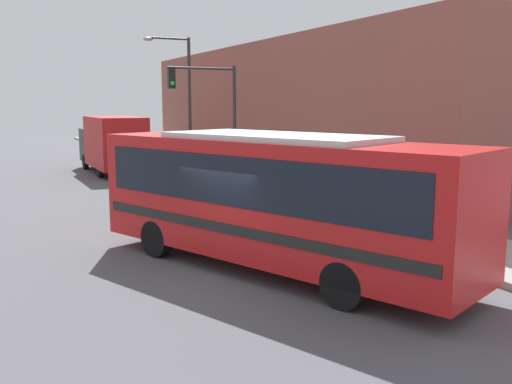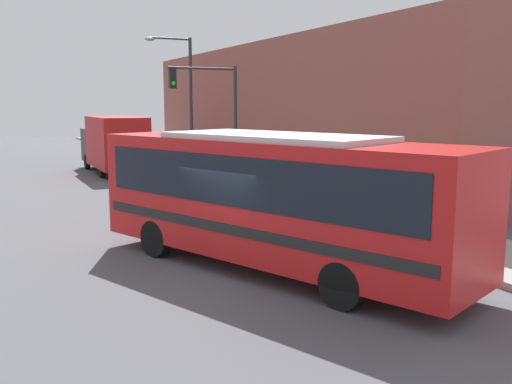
{
  "view_description": "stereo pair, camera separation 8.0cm",
  "coord_description": "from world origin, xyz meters",
  "px_view_note": "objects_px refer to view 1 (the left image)",
  "views": [
    {
      "loc": [
        -5.68,
        -12.06,
        4.04
      ],
      "look_at": [
        1.69,
        2.82,
        1.43
      ],
      "focal_mm": 40.0,
      "sensor_mm": 36.0,
      "label": 1
    },
    {
      "loc": [
        -5.61,
        -12.1,
        4.04
      ],
      "look_at": [
        1.69,
        2.82,
        1.43
      ],
      "focal_mm": 40.0,
      "sensor_mm": 36.0,
      "label": 2
    }
  ],
  "objects_px": {
    "fire_hydrant": "(309,200)",
    "pedestrian_near_corner": "(263,164)",
    "street_lamp": "(184,93)",
    "city_bus": "(274,193)",
    "parking_meter": "(271,176)",
    "delivery_truck": "(112,143)",
    "traffic_light_pole": "(212,105)"
  },
  "relations": [
    {
      "from": "city_bus",
      "to": "fire_hydrant",
      "type": "xyz_separation_m",
      "value": [
        4.41,
        5.55,
        -1.37
      ]
    },
    {
      "from": "fire_hydrant",
      "to": "city_bus",
      "type": "bearing_deg",
      "value": -128.47
    },
    {
      "from": "city_bus",
      "to": "parking_meter",
      "type": "bearing_deg",
      "value": 40.7
    },
    {
      "from": "parking_meter",
      "to": "street_lamp",
      "type": "height_order",
      "value": "street_lamp"
    },
    {
      "from": "fire_hydrant",
      "to": "pedestrian_near_corner",
      "type": "bearing_deg",
      "value": 77.41
    },
    {
      "from": "traffic_light_pole",
      "to": "parking_meter",
      "type": "xyz_separation_m",
      "value": [
        0.95,
        -3.99,
        -2.87
      ]
    },
    {
      "from": "delivery_truck",
      "to": "fire_hydrant",
      "type": "relative_size",
      "value": 10.61
    },
    {
      "from": "city_bus",
      "to": "street_lamp",
      "type": "distance_m",
      "value": 19.47
    },
    {
      "from": "delivery_truck",
      "to": "fire_hydrant",
      "type": "distance_m",
      "value": 16.14
    },
    {
      "from": "street_lamp",
      "to": "city_bus",
      "type": "bearing_deg",
      "value": -102.94
    },
    {
      "from": "city_bus",
      "to": "traffic_light_pole",
      "type": "xyz_separation_m",
      "value": [
        3.47,
        12.46,
        2.05
      ]
    },
    {
      "from": "fire_hydrant",
      "to": "traffic_light_pole",
      "type": "height_order",
      "value": "traffic_light_pole"
    },
    {
      "from": "fire_hydrant",
      "to": "street_lamp",
      "type": "distance_m",
      "value": 13.85
    },
    {
      "from": "pedestrian_near_corner",
      "to": "city_bus",
      "type": "bearing_deg",
      "value": -115.84
    },
    {
      "from": "pedestrian_near_corner",
      "to": "street_lamp",
      "type": "bearing_deg",
      "value": 103.29
    },
    {
      "from": "delivery_truck",
      "to": "traffic_light_pole",
      "type": "distance_m",
      "value": 9.44
    },
    {
      "from": "traffic_light_pole",
      "to": "street_lamp",
      "type": "relative_size",
      "value": 0.75
    },
    {
      "from": "city_bus",
      "to": "delivery_truck",
      "type": "relative_size",
      "value": 1.33
    },
    {
      "from": "city_bus",
      "to": "traffic_light_pole",
      "type": "bearing_deg",
      "value": 52.67
    },
    {
      "from": "parking_meter",
      "to": "fire_hydrant",
      "type": "bearing_deg",
      "value": -90.0
    },
    {
      "from": "city_bus",
      "to": "pedestrian_near_corner",
      "type": "xyz_separation_m",
      "value": [
        5.89,
        12.16,
        -0.77
      ]
    },
    {
      "from": "fire_hydrant",
      "to": "pedestrian_near_corner",
      "type": "distance_m",
      "value": 6.8
    },
    {
      "from": "parking_meter",
      "to": "pedestrian_near_corner",
      "type": "xyz_separation_m",
      "value": [
        1.48,
        3.7,
        0.06
      ]
    },
    {
      "from": "city_bus",
      "to": "pedestrian_near_corner",
      "type": "distance_m",
      "value": 13.53
    },
    {
      "from": "delivery_truck",
      "to": "traffic_light_pole",
      "type": "height_order",
      "value": "traffic_light_pole"
    },
    {
      "from": "street_lamp",
      "to": "pedestrian_near_corner",
      "type": "xyz_separation_m",
      "value": [
        1.57,
        -6.64,
        -3.44
      ]
    },
    {
      "from": "fire_hydrant",
      "to": "pedestrian_near_corner",
      "type": "relative_size",
      "value": 0.39
    },
    {
      "from": "fire_hydrant",
      "to": "street_lamp",
      "type": "xyz_separation_m",
      "value": [
        -0.09,
        13.25,
        4.04
      ]
    },
    {
      "from": "fire_hydrant",
      "to": "parking_meter",
      "type": "bearing_deg",
      "value": 90.0
    },
    {
      "from": "traffic_light_pole",
      "to": "street_lamp",
      "type": "bearing_deg",
      "value": 82.33
    },
    {
      "from": "parking_meter",
      "to": "pedestrian_near_corner",
      "type": "distance_m",
      "value": 3.98
    },
    {
      "from": "parking_meter",
      "to": "street_lamp",
      "type": "distance_m",
      "value": 10.91
    }
  ]
}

